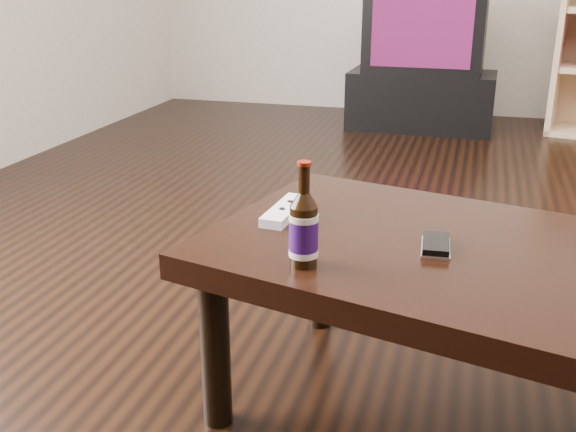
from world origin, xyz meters
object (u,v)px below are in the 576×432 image
(tv_stand, at_px, (421,100))
(remote, at_px, (285,211))
(coffee_table, at_px, (478,277))
(phone, at_px, (436,245))
(tv, at_px, (426,28))
(beer_bottle, at_px, (304,230))

(tv_stand, relative_size, remote, 4.46)
(coffee_table, distance_m, phone, 0.11)
(coffee_table, height_order, phone, phone)
(tv_stand, bearing_deg, coffee_table, -81.29)
(coffee_table, relative_size, phone, 10.93)
(tv, bearing_deg, beer_bottle, -87.59)
(tv_stand, xyz_separation_m, remote, (-0.05, -2.81, 0.25))
(beer_bottle, distance_m, remote, 0.28)
(tv, bearing_deg, remote, -89.70)
(coffee_table, xyz_separation_m, beer_bottle, (-0.32, -0.15, 0.12))
(tv, xyz_separation_m, beer_bottle, (0.05, -3.06, -0.12))
(beer_bottle, relative_size, phone, 1.82)
(tv_stand, relative_size, coffee_table, 0.72)
(coffee_table, relative_size, remote, 6.24)
(tv, xyz_separation_m, coffee_table, (0.37, -2.91, -0.25))
(beer_bottle, bearing_deg, remote, 113.20)
(remote, bearing_deg, phone, -13.59)
(tv, distance_m, coffee_table, 2.94)
(tv_stand, distance_m, remote, 2.82)
(tv, bearing_deg, phone, -82.98)
(tv_stand, xyz_separation_m, tv, (-0.00, -0.00, 0.43))
(tv_stand, height_order, remote, remote)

